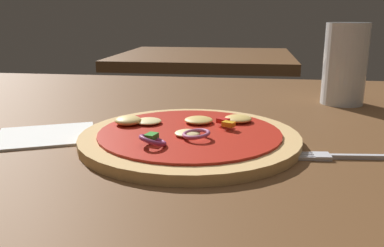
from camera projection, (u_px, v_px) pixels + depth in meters
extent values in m
cube|color=brown|center=(155.00, 148.00, 0.56)|extent=(1.31, 1.02, 0.04)
cylinder|color=tan|center=(190.00, 138.00, 0.51)|extent=(0.27, 0.27, 0.01)
cylinder|color=red|center=(190.00, 132.00, 0.51)|extent=(0.23, 0.23, 0.00)
ellipsoid|color=#EFCC72|center=(128.00, 120.00, 0.54)|extent=(0.03, 0.03, 0.01)
ellipsoid|color=#E5BC60|center=(199.00, 120.00, 0.55)|extent=(0.04, 0.04, 0.01)
ellipsoid|color=#E5BC60|center=(238.00, 119.00, 0.56)|extent=(0.04, 0.04, 0.01)
ellipsoid|color=#F4DB8E|center=(149.00, 120.00, 0.55)|extent=(0.04, 0.04, 0.01)
ellipsoid|color=#F4DB8E|center=(188.00, 133.00, 0.49)|extent=(0.03, 0.03, 0.01)
torus|color=#B25984|center=(196.00, 134.00, 0.48)|extent=(0.04, 0.04, 0.01)
torus|color=#93386B|center=(153.00, 140.00, 0.45)|extent=(0.04, 0.04, 0.02)
cube|color=orange|center=(229.00, 124.00, 0.52)|extent=(0.02, 0.02, 0.01)
cube|color=#2D8C28|center=(151.00, 136.00, 0.46)|extent=(0.01, 0.02, 0.01)
cube|color=red|center=(223.00, 120.00, 0.54)|extent=(0.02, 0.02, 0.01)
cube|color=silver|center=(322.00, 156.00, 0.46)|extent=(0.02, 0.02, 0.01)
cube|color=silver|center=(298.00, 154.00, 0.47)|extent=(0.03, 0.01, 0.00)
cube|color=silver|center=(299.00, 155.00, 0.46)|extent=(0.03, 0.01, 0.00)
cube|color=silver|center=(300.00, 157.00, 0.46)|extent=(0.03, 0.01, 0.00)
cube|color=silver|center=(301.00, 159.00, 0.45)|extent=(0.03, 0.01, 0.00)
cylinder|color=silver|center=(345.00, 64.00, 0.72)|extent=(0.07, 0.07, 0.14)
cylinder|color=gold|center=(343.00, 79.00, 0.73)|extent=(0.06, 0.06, 0.09)
cube|color=white|center=(47.00, 136.00, 0.54)|extent=(0.15, 0.14, 0.00)
cube|color=brown|center=(205.00, 59.00, 1.62)|extent=(0.67, 0.60, 0.04)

